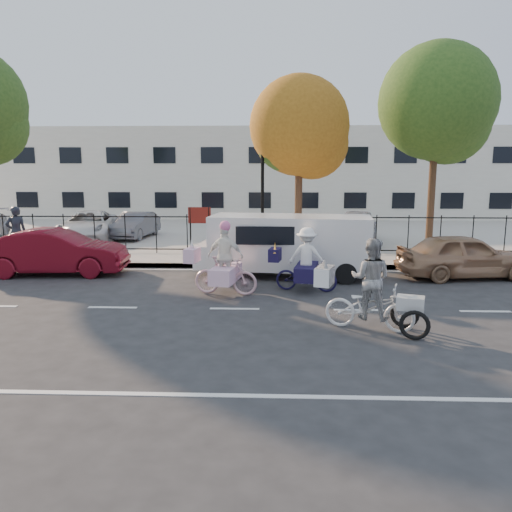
{
  "coord_description": "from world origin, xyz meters",
  "views": [
    {
      "loc": [
        0.97,
        -11.68,
        3.35
      ],
      "look_at": [
        0.48,
        1.2,
        1.1
      ],
      "focal_mm": 35.0,
      "sensor_mm": 36.0,
      "label": 1
    }
  ],
  "objects_px": {
    "lot_car_d": "(357,226)",
    "unicorn_bike": "(224,268)",
    "bull_bike": "(306,266)",
    "lot_car_c": "(135,225)",
    "zebra_trike": "(370,295)",
    "pedestrian": "(16,232)",
    "lamppost": "(262,176)",
    "red_sedan": "(56,252)",
    "white_van": "(287,243)",
    "gold_sedan": "(464,256)",
    "lot_car_b": "(89,225)"
  },
  "relations": [
    {
      "from": "bull_bike",
      "to": "lot_car_d",
      "type": "xyz_separation_m",
      "value": [
        2.75,
        8.46,
        0.16
      ]
    },
    {
      "from": "unicorn_bike",
      "to": "gold_sedan",
      "type": "bearing_deg",
      "value": -61.43
    },
    {
      "from": "gold_sedan",
      "to": "lot_car_d",
      "type": "height_order",
      "value": "lot_car_d"
    },
    {
      "from": "gold_sedan",
      "to": "lot_car_b",
      "type": "xyz_separation_m",
      "value": [
        -14.4,
        6.89,
        0.11
      ]
    },
    {
      "from": "lamppost",
      "to": "bull_bike",
      "type": "height_order",
      "value": "lamppost"
    },
    {
      "from": "red_sedan",
      "to": "lamppost",
      "type": "bearing_deg",
      "value": -69.69
    },
    {
      "from": "unicorn_bike",
      "to": "lot_car_c",
      "type": "height_order",
      "value": "unicorn_bike"
    },
    {
      "from": "red_sedan",
      "to": "lot_car_c",
      "type": "xyz_separation_m",
      "value": [
        0.45,
        7.63,
        0.01
      ]
    },
    {
      "from": "lamppost",
      "to": "bull_bike",
      "type": "relative_size",
      "value": 2.21
    },
    {
      "from": "unicorn_bike",
      "to": "lot_car_c",
      "type": "xyz_separation_m",
      "value": [
        -5.21,
        10.02,
        0.0
      ]
    },
    {
      "from": "zebra_trike",
      "to": "white_van",
      "type": "xyz_separation_m",
      "value": [
        -1.62,
        5.26,
        0.31
      ]
    },
    {
      "from": "zebra_trike",
      "to": "gold_sedan",
      "type": "distance_m",
      "value": 6.53
    },
    {
      "from": "zebra_trike",
      "to": "unicorn_bike",
      "type": "bearing_deg",
      "value": 67.7
    },
    {
      "from": "pedestrian",
      "to": "lot_car_c",
      "type": "height_order",
      "value": "pedestrian"
    },
    {
      "from": "lot_car_d",
      "to": "zebra_trike",
      "type": "bearing_deg",
      "value": -85.99
    },
    {
      "from": "zebra_trike",
      "to": "lot_car_c",
      "type": "relative_size",
      "value": 0.63
    },
    {
      "from": "zebra_trike",
      "to": "lot_car_c",
      "type": "distance_m",
      "value": 15.47
    },
    {
      "from": "zebra_trike",
      "to": "lot_car_d",
      "type": "xyz_separation_m",
      "value": [
        1.6,
        11.82,
        0.11
      ]
    },
    {
      "from": "lot_car_b",
      "to": "lot_car_c",
      "type": "relative_size",
      "value": 1.31
    },
    {
      "from": "gold_sedan",
      "to": "pedestrian",
      "type": "height_order",
      "value": "pedestrian"
    },
    {
      "from": "zebra_trike",
      "to": "bull_bike",
      "type": "bearing_deg",
      "value": 37.12
    },
    {
      "from": "gold_sedan",
      "to": "lot_car_b",
      "type": "distance_m",
      "value": 15.97
    },
    {
      "from": "gold_sedan",
      "to": "pedestrian",
      "type": "relative_size",
      "value": 2.17
    },
    {
      "from": "zebra_trike",
      "to": "lot_car_c",
      "type": "height_order",
      "value": "zebra_trike"
    },
    {
      "from": "white_van",
      "to": "gold_sedan",
      "type": "xyz_separation_m",
      "value": [
        5.5,
        -0.0,
        -0.36
      ]
    },
    {
      "from": "bull_bike",
      "to": "red_sedan",
      "type": "relative_size",
      "value": 0.44
    },
    {
      "from": "bull_bike",
      "to": "lot_car_c",
      "type": "xyz_separation_m",
      "value": [
        -7.41,
        9.52,
        0.04
      ]
    },
    {
      "from": "bull_bike",
      "to": "lot_car_d",
      "type": "relative_size",
      "value": 0.46
    },
    {
      "from": "lamppost",
      "to": "lot_car_d",
      "type": "xyz_separation_m",
      "value": [
        4.08,
        3.57,
        -2.24
      ]
    },
    {
      "from": "zebra_trike",
      "to": "pedestrian",
      "type": "distance_m",
      "value": 13.61
    },
    {
      "from": "red_sedan",
      "to": "pedestrian",
      "type": "height_order",
      "value": "pedestrian"
    },
    {
      "from": "lamppost",
      "to": "gold_sedan",
      "type": "xyz_separation_m",
      "value": [
        6.35,
        -3.0,
        -2.42
      ]
    },
    {
      "from": "lot_car_b",
      "to": "lot_car_d",
      "type": "height_order",
      "value": "lot_car_d"
    },
    {
      "from": "zebra_trike",
      "to": "lamppost",
      "type": "bearing_deg",
      "value": 34.87
    },
    {
      "from": "bull_bike",
      "to": "pedestrian",
      "type": "height_order",
      "value": "pedestrian"
    },
    {
      "from": "pedestrian",
      "to": "lot_car_d",
      "type": "xyz_separation_m",
      "value": [
        13.01,
        4.4,
        -0.22
      ]
    },
    {
      "from": "bull_bike",
      "to": "red_sedan",
      "type": "distance_m",
      "value": 8.09
    },
    {
      "from": "unicorn_bike",
      "to": "lot_car_d",
      "type": "height_order",
      "value": "unicorn_bike"
    },
    {
      "from": "pedestrian",
      "to": "lot_car_b",
      "type": "relative_size",
      "value": 0.4
    },
    {
      "from": "pedestrian",
      "to": "lot_car_b",
      "type": "bearing_deg",
      "value": -136.63
    },
    {
      "from": "white_van",
      "to": "lamppost",
      "type": "bearing_deg",
      "value": 113.0
    },
    {
      "from": "lot_car_d",
      "to": "unicorn_bike",
      "type": "bearing_deg",
      "value": -107.28
    },
    {
      "from": "pedestrian",
      "to": "lot_car_c",
      "type": "relative_size",
      "value": 0.52
    },
    {
      "from": "white_van",
      "to": "unicorn_bike",
      "type": "bearing_deg",
      "value": -118.88
    },
    {
      "from": "white_van",
      "to": "lot_car_d",
      "type": "xyz_separation_m",
      "value": [
        3.22,
        6.57,
        -0.19
      ]
    },
    {
      "from": "unicorn_bike",
      "to": "lot_car_b",
      "type": "relative_size",
      "value": 0.43
    },
    {
      "from": "bull_bike",
      "to": "white_van",
      "type": "distance_m",
      "value": 1.98
    },
    {
      "from": "gold_sedan",
      "to": "lot_car_d",
      "type": "bearing_deg",
      "value": 11.28
    },
    {
      "from": "lot_car_c",
      "to": "lot_car_d",
      "type": "height_order",
      "value": "lot_car_d"
    },
    {
      "from": "lamppost",
      "to": "zebra_trike",
      "type": "relative_size",
      "value": 1.91
    }
  ]
}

